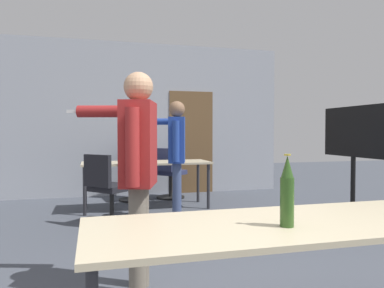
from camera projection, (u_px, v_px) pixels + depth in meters
back_wall at (138, 120)px, 7.33m from camera, size 5.90×0.12×2.97m
conference_table_near at (286, 233)px, 2.00m from camera, size 2.13×0.78×0.75m
conference_table_far at (146, 166)px, 6.01m from camera, size 2.03×0.72×0.75m
tv_screen at (354, 152)px, 4.80m from camera, size 0.44×1.15×1.56m
person_near_casual at (137, 159)px, 2.88m from camera, size 0.72×0.75×1.69m
person_far_watching at (176, 148)px, 5.21m from camera, size 0.71×0.70×1.66m
office_chair_mid_tucked at (132, 176)px, 6.79m from camera, size 0.52×0.58×0.93m
office_chair_far_left at (168, 175)px, 6.89m from camera, size 0.69×0.68×0.94m
office_chair_far_right at (108, 191)px, 5.00m from camera, size 0.69×0.68×0.94m
beer_bottle at (287, 192)px, 1.89m from camera, size 0.07×0.07×0.37m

